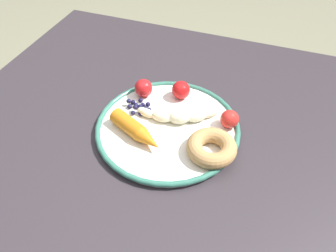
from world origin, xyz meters
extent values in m
cube|color=#312A2F|center=(0.00, 0.00, 0.72)|extent=(0.94, 0.88, 0.03)
cube|color=#30232C|center=(-0.41, -0.38, 0.35)|extent=(0.05, 0.05, 0.70)
cube|color=#30232C|center=(0.41, -0.38, 0.35)|extent=(0.05, 0.05, 0.70)
cylinder|color=white|center=(-0.04, 0.00, 0.74)|extent=(0.31, 0.31, 0.01)
torus|color=#367561|center=(-0.04, 0.00, 0.74)|extent=(0.32, 0.32, 0.01)
ellipsoid|color=#EAEAC1|center=(0.02, -0.02, 0.75)|extent=(0.05, 0.03, 0.02)
ellipsoid|color=#EAEAC1|center=(-0.02, -0.01, 0.76)|extent=(0.05, 0.03, 0.02)
ellipsoid|color=#EAEAC1|center=(-0.06, -0.02, 0.76)|extent=(0.05, 0.04, 0.03)
ellipsoid|color=#EAEAC1|center=(-0.09, -0.04, 0.76)|extent=(0.05, 0.05, 0.02)
ellipsoid|color=#EAEAC1|center=(-0.12, -0.07, 0.75)|extent=(0.04, 0.05, 0.02)
cylinder|color=orange|center=(0.04, 0.04, 0.76)|extent=(0.09, 0.07, 0.03)
cone|color=orange|center=(-0.02, 0.07, 0.76)|extent=(0.06, 0.05, 0.03)
torus|color=tan|center=(-0.14, 0.04, 0.76)|extent=(0.13, 0.13, 0.03)
sphere|color=#191638|center=(0.03, -0.05, 0.75)|extent=(0.01, 0.01, 0.01)
sphere|color=#191638|center=(0.05, -0.04, 0.75)|extent=(0.01, 0.01, 0.01)
sphere|color=#191638|center=(0.07, -0.03, 0.75)|extent=(0.01, 0.01, 0.01)
sphere|color=#191638|center=(0.07, -0.04, 0.75)|extent=(0.01, 0.01, 0.01)
sphere|color=#191638|center=(0.03, -0.01, 0.75)|extent=(0.01, 0.01, 0.01)
sphere|color=#191638|center=(0.04, -0.03, 0.75)|extent=(0.01, 0.01, 0.01)
sphere|color=#191638|center=(0.05, -0.01, 0.75)|extent=(0.01, 0.01, 0.01)
sphere|color=#191638|center=(0.05, -0.06, 0.75)|extent=(0.01, 0.01, 0.01)
sphere|color=#191638|center=(0.04, -0.04, 0.75)|extent=(0.01, 0.01, 0.01)
sphere|color=#191638|center=(0.03, -0.03, 0.75)|extent=(0.01, 0.01, 0.01)
sphere|color=#191638|center=(0.02, -0.03, 0.75)|extent=(0.01, 0.01, 0.01)
sphere|color=#191638|center=(0.05, -0.02, 0.76)|extent=(0.01, 0.01, 0.01)
sphere|color=#191638|center=(0.07, -0.03, 0.76)|extent=(0.01, 0.01, 0.01)
sphere|color=red|center=(-0.16, -0.05, 0.76)|extent=(0.04, 0.04, 0.04)
sphere|color=red|center=(0.05, -0.08, 0.76)|extent=(0.04, 0.04, 0.04)
sphere|color=red|center=(-0.03, -0.11, 0.76)|extent=(0.04, 0.04, 0.04)
camera|label=1|loc=(-0.21, 0.48, 1.26)|focal=35.17mm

